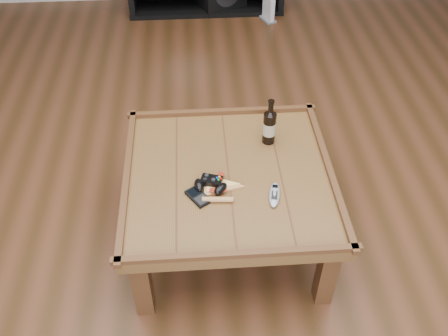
{
  "coord_description": "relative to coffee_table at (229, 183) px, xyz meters",
  "views": [
    {
      "loc": [
        -0.14,
        -1.72,
        2.11
      ],
      "look_at": [
        -0.02,
        -0.03,
        0.52
      ],
      "focal_mm": 40.0,
      "sensor_mm": 36.0,
      "label": 1
    }
  ],
  "objects": [
    {
      "name": "smartphone",
      "position": [
        -0.15,
        -0.15,
        0.07
      ],
      "size": [
        0.12,
        0.14,
        0.02
      ],
      "rotation": [
        0.0,
        0.0,
        0.59
      ],
      "color": "black",
      "rests_on": "coffee_table"
    },
    {
      "name": "game_controller",
      "position": [
        -0.09,
        -0.09,
        0.08
      ],
      "size": [
        0.17,
        0.14,
        0.05
      ],
      "rotation": [
        0.0,
        0.0,
        -0.3
      ],
      "color": "black",
      "rests_on": "coffee_table"
    },
    {
      "name": "beer_bottle",
      "position": [
        0.22,
        0.23,
        0.16
      ],
      "size": [
        0.07,
        0.07,
        0.25
      ],
      "color": "black",
      "rests_on": "coffee_table"
    },
    {
      "name": "game_console",
      "position": [
        0.55,
        2.46,
        -0.29
      ],
      "size": [
        0.15,
        0.19,
        0.21
      ],
      "rotation": [
        0.0,
        0.0,
        0.37
      ],
      "color": "gray",
      "rests_on": "ground"
    },
    {
      "name": "pizza_slice",
      "position": [
        -0.06,
        -0.09,
        0.07
      ],
      "size": [
        0.17,
        0.27,
        0.03
      ],
      "rotation": [
        0.0,
        0.0,
        -0.07
      ],
      "color": "tan",
      "rests_on": "coffee_table"
    },
    {
      "name": "remote_control",
      "position": [
        0.2,
        -0.16,
        0.07
      ],
      "size": [
        0.08,
        0.17,
        0.02
      ],
      "rotation": [
        0.0,
        0.0,
        -0.2
      ],
      "color": "#9DA1AA",
      "rests_on": "coffee_table"
    },
    {
      "name": "ground",
      "position": [
        0.0,
        0.0,
        -0.39
      ],
      "size": [
        6.0,
        6.0,
        0.0
      ],
      "primitive_type": "plane",
      "color": "#402712",
      "rests_on": "ground"
    },
    {
      "name": "coffee_table",
      "position": [
        0.0,
        0.0,
        0.0
      ],
      "size": [
        1.03,
        1.03,
        0.48
      ],
      "color": "brown",
      "rests_on": "ground"
    }
  ]
}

